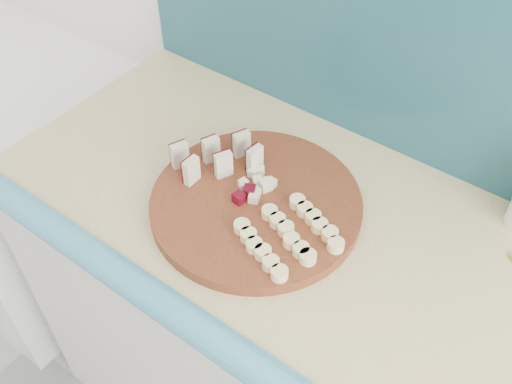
{
  "coord_description": "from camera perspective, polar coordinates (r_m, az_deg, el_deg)",
  "views": [
    {
      "loc": [
        -0.03,
        0.87,
        1.72
      ],
      "look_at": [
        -0.47,
        1.47,
        0.96
      ],
      "focal_mm": 40.0,
      "sensor_mm": 36.0,
      "label": 1
    }
  ],
  "objects": [
    {
      "name": "porcelain_fixture",
      "position": [
        2.04,
        -22.2,
        1.56
      ],
      "size": [
        0.7,
        0.72,
        0.84
      ],
      "color": "white",
      "rests_on": "ground"
    },
    {
      "name": "apple_chunks",
      "position": [
        1.09,
        -0.72,
        0.48
      ],
      "size": [
        0.06,
        0.06,
        0.02
      ],
      "color": "beige",
      "rests_on": "cutting_board"
    },
    {
      "name": "cutting_board",
      "position": [
        1.09,
        -0.0,
        -1.19
      ],
      "size": [
        0.53,
        0.53,
        0.03
      ],
      "primitive_type": "cylinder",
      "rotation": [
        0.0,
        0.0,
        -0.39
      ],
      "color": "#4F2111",
      "rests_on": "kitchen_counter"
    },
    {
      "name": "apple_wedges",
      "position": [
        1.13,
        -3.94,
        3.56
      ],
      "size": [
        0.16,
        0.16,
        0.06
      ],
      "color": "beige",
      "rests_on": "cutting_board"
    },
    {
      "name": "banana_slices",
      "position": [
        1.01,
        3.25,
        -4.32
      ],
      "size": [
        0.19,
        0.19,
        0.02
      ],
      "color": "#F9E598",
      "rests_on": "cutting_board"
    }
  ]
}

